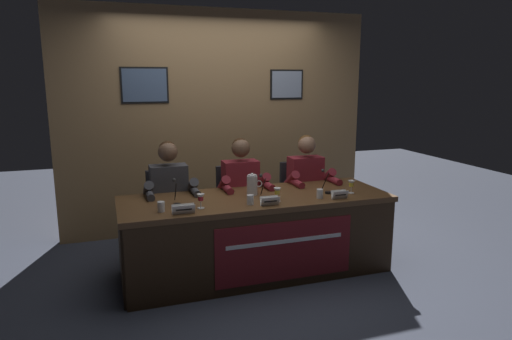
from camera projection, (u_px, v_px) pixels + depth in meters
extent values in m
plane|color=#383D4C|center=(256.00, 270.00, 4.36)|extent=(12.00, 12.00, 0.00)
cube|color=#937047|center=(218.00, 122.00, 5.41)|extent=(3.70, 0.12, 2.60)
cube|color=black|center=(145.00, 85.00, 4.99)|extent=(0.52, 0.02, 0.40)
cube|color=slate|center=(145.00, 85.00, 4.98)|extent=(0.48, 0.01, 0.36)
cube|color=black|center=(287.00, 84.00, 5.52)|extent=(0.42, 0.02, 0.36)
cube|color=#8C99AD|center=(287.00, 84.00, 5.51)|extent=(0.38, 0.01, 0.32)
cube|color=brown|center=(256.00, 199.00, 4.22)|extent=(2.50, 0.87, 0.05)
cube|color=#342112|center=(271.00, 252.00, 3.91)|extent=(2.44, 0.04, 0.69)
cube|color=#342112|center=(125.00, 252.00, 3.92)|extent=(0.08, 0.79, 0.69)
cube|color=#342112|center=(366.00, 224.00, 4.67)|extent=(0.08, 0.79, 0.69)
cube|color=maroon|center=(285.00, 251.00, 3.93)|extent=(1.26, 0.01, 0.53)
cube|color=white|center=(286.00, 241.00, 3.90)|extent=(1.07, 0.00, 0.04)
cylinder|color=black|center=(171.00, 258.00, 4.62)|extent=(0.44, 0.44, 0.02)
cylinder|color=black|center=(171.00, 238.00, 4.58)|extent=(0.05, 0.05, 0.40)
cube|color=#232328|center=(170.00, 218.00, 4.54)|extent=(0.44, 0.44, 0.03)
cube|color=#232328|center=(166.00, 191.00, 4.68)|extent=(0.40, 0.05, 0.44)
cylinder|color=black|center=(165.00, 252.00, 4.22)|extent=(0.10, 0.10, 0.46)
cylinder|color=black|center=(187.00, 249.00, 4.29)|extent=(0.10, 0.10, 0.46)
cylinder|color=black|center=(162.00, 218.00, 4.31)|extent=(0.13, 0.34, 0.13)
cylinder|color=black|center=(183.00, 216.00, 4.37)|extent=(0.13, 0.34, 0.13)
cube|color=#38383D|center=(169.00, 189.00, 4.45)|extent=(0.36, 0.20, 0.48)
sphere|color=brown|center=(168.00, 152.00, 4.35)|extent=(0.19, 0.19, 0.19)
sphere|color=#331E0F|center=(168.00, 150.00, 4.37)|extent=(0.17, 0.17, 0.17)
cylinder|color=#38383D|center=(148.00, 191.00, 4.29)|extent=(0.09, 0.30, 0.25)
cylinder|color=#38383D|center=(192.00, 188.00, 4.42)|extent=(0.09, 0.30, 0.25)
cylinder|color=#38383D|center=(150.00, 195.00, 4.14)|extent=(0.07, 0.24, 0.07)
cylinder|color=#38383D|center=(195.00, 191.00, 4.27)|extent=(0.07, 0.24, 0.07)
cube|color=white|center=(184.00, 210.00, 3.65)|extent=(0.18, 0.03, 0.08)
cube|color=white|center=(183.00, 209.00, 3.68)|extent=(0.18, 0.03, 0.08)
cube|color=black|center=(184.00, 210.00, 3.64)|extent=(0.13, 0.01, 0.01)
cylinder|color=white|center=(201.00, 208.00, 3.83)|extent=(0.06, 0.06, 0.00)
cylinder|color=white|center=(201.00, 205.00, 3.82)|extent=(0.01, 0.01, 0.05)
cone|color=white|center=(201.00, 198.00, 3.81)|extent=(0.06, 0.06, 0.06)
cylinder|color=#B21E2D|center=(201.00, 198.00, 3.81)|extent=(0.04, 0.04, 0.04)
cylinder|color=silver|center=(161.00, 207.00, 3.72)|extent=(0.06, 0.06, 0.08)
cylinder|color=silver|center=(161.00, 209.00, 3.73)|extent=(0.05, 0.05, 0.05)
cylinder|color=black|center=(177.00, 205.00, 3.90)|extent=(0.06, 0.06, 0.02)
cylinder|color=black|center=(175.00, 192.00, 3.94)|extent=(0.01, 0.13, 0.18)
sphere|color=#2D2D2D|center=(174.00, 180.00, 3.98)|extent=(0.03, 0.03, 0.03)
cylinder|color=black|center=(240.00, 250.00, 4.85)|extent=(0.44, 0.44, 0.02)
cylinder|color=black|center=(240.00, 231.00, 4.81)|extent=(0.05, 0.05, 0.40)
cube|color=#232328|center=(240.00, 211.00, 4.77)|extent=(0.44, 0.44, 0.03)
cube|color=#232328|center=(234.00, 185.00, 4.91)|extent=(0.40, 0.05, 0.44)
cylinder|color=black|center=(240.00, 243.00, 4.45)|extent=(0.10, 0.10, 0.46)
cylinder|color=black|center=(260.00, 240.00, 4.52)|extent=(0.10, 0.10, 0.46)
cylinder|color=black|center=(236.00, 211.00, 4.54)|extent=(0.13, 0.34, 0.13)
cylinder|color=black|center=(255.00, 209.00, 4.60)|extent=(0.13, 0.34, 0.13)
cube|color=maroon|center=(240.00, 184.00, 4.68)|extent=(0.36, 0.20, 0.48)
sphere|color=brown|center=(241.00, 148.00, 4.58)|extent=(0.19, 0.19, 0.19)
sphere|color=#331E0F|center=(240.00, 146.00, 4.59)|extent=(0.17, 0.17, 0.17)
cylinder|color=maroon|center=(223.00, 185.00, 4.52)|extent=(0.09, 0.30, 0.25)
cylinder|color=maroon|center=(263.00, 182.00, 4.65)|extent=(0.09, 0.30, 0.25)
cylinder|color=maroon|center=(227.00, 189.00, 4.37)|extent=(0.07, 0.24, 0.07)
cylinder|color=maroon|center=(268.00, 186.00, 4.50)|extent=(0.07, 0.24, 0.07)
cube|color=white|center=(271.00, 201.00, 3.89)|extent=(0.17, 0.03, 0.08)
cube|color=white|center=(269.00, 200.00, 3.92)|extent=(0.17, 0.03, 0.08)
cube|color=black|center=(271.00, 201.00, 3.89)|extent=(0.12, 0.01, 0.01)
cylinder|color=white|center=(277.00, 201.00, 4.04)|extent=(0.06, 0.06, 0.00)
cylinder|color=white|center=(277.00, 198.00, 4.04)|extent=(0.01, 0.01, 0.05)
cone|color=white|center=(277.00, 191.00, 4.02)|extent=(0.06, 0.06, 0.06)
cylinder|color=yellow|center=(277.00, 192.00, 4.02)|extent=(0.04, 0.04, 0.04)
cylinder|color=silver|center=(250.00, 200.00, 3.93)|extent=(0.06, 0.06, 0.08)
cylinder|color=silver|center=(250.00, 202.00, 3.94)|extent=(0.05, 0.05, 0.05)
cylinder|color=black|center=(265.00, 199.00, 4.08)|extent=(0.06, 0.06, 0.02)
cylinder|color=black|center=(263.00, 187.00, 4.12)|extent=(0.01, 0.13, 0.18)
sphere|color=#2D2D2D|center=(261.00, 176.00, 4.16)|extent=(0.03, 0.03, 0.03)
cylinder|color=black|center=(303.00, 242.00, 5.08)|extent=(0.44, 0.44, 0.02)
cylinder|color=black|center=(303.00, 224.00, 5.04)|extent=(0.05, 0.05, 0.40)
cube|color=#232328|center=(304.00, 205.00, 5.00)|extent=(0.44, 0.44, 0.03)
cube|color=#232328|center=(297.00, 180.00, 5.13)|extent=(0.40, 0.05, 0.44)
cylinder|color=black|center=(308.00, 235.00, 4.68)|extent=(0.10, 0.10, 0.46)
cylinder|color=black|center=(326.00, 233.00, 4.75)|extent=(0.10, 0.10, 0.46)
cylinder|color=black|center=(303.00, 205.00, 4.77)|extent=(0.13, 0.34, 0.13)
cylinder|color=black|center=(320.00, 203.00, 4.83)|extent=(0.13, 0.34, 0.13)
cube|color=maroon|center=(305.00, 179.00, 4.91)|extent=(0.36, 0.20, 0.48)
sphere|color=#8E664C|center=(307.00, 145.00, 4.81)|extent=(0.19, 0.19, 0.19)
sphere|color=#593819|center=(306.00, 143.00, 4.82)|extent=(0.17, 0.17, 0.17)
cylinder|color=maroon|center=(291.00, 180.00, 4.74)|extent=(0.09, 0.30, 0.25)
cylinder|color=maroon|center=(327.00, 177.00, 4.88)|extent=(0.09, 0.30, 0.25)
cylinder|color=maroon|center=(297.00, 183.00, 4.60)|extent=(0.07, 0.24, 0.07)
cylinder|color=maroon|center=(334.00, 180.00, 4.73)|extent=(0.07, 0.24, 0.07)
cube|color=white|center=(341.00, 195.00, 4.10)|extent=(0.15, 0.03, 0.08)
cube|color=white|center=(339.00, 194.00, 4.13)|extent=(0.15, 0.03, 0.08)
cube|color=black|center=(341.00, 195.00, 4.10)|extent=(0.11, 0.01, 0.01)
cylinder|color=white|center=(351.00, 193.00, 4.33)|extent=(0.06, 0.06, 0.00)
cylinder|color=white|center=(351.00, 190.00, 4.32)|extent=(0.01, 0.01, 0.05)
cone|color=white|center=(351.00, 184.00, 4.31)|extent=(0.06, 0.06, 0.06)
cylinder|color=yellow|center=(351.00, 184.00, 4.31)|extent=(0.04, 0.04, 0.04)
cylinder|color=silver|center=(320.00, 194.00, 4.14)|extent=(0.06, 0.06, 0.08)
cylinder|color=silver|center=(320.00, 195.00, 4.15)|extent=(0.05, 0.05, 0.05)
cylinder|color=black|center=(328.00, 193.00, 4.31)|extent=(0.06, 0.06, 0.02)
cylinder|color=black|center=(325.00, 181.00, 4.35)|extent=(0.01, 0.13, 0.18)
sphere|color=#2D2D2D|center=(323.00, 170.00, 4.39)|extent=(0.03, 0.03, 0.03)
cylinder|color=silver|center=(252.00, 185.00, 4.26)|extent=(0.10, 0.10, 0.18)
cylinder|color=silver|center=(252.00, 175.00, 4.24)|extent=(0.09, 0.08, 0.01)
sphere|color=silver|center=(252.00, 174.00, 4.23)|extent=(0.02, 0.02, 0.02)
torus|color=silver|center=(259.00, 184.00, 4.28)|extent=(0.07, 0.01, 0.07)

